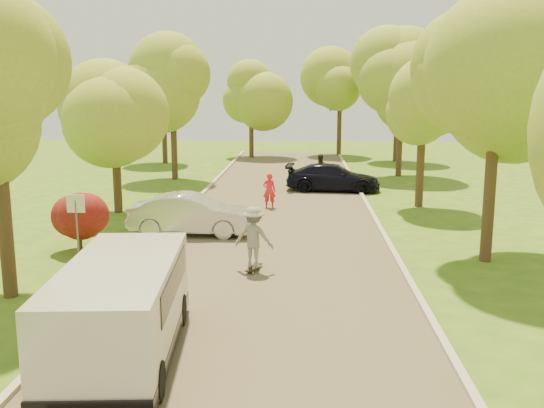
% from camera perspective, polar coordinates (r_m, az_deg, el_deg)
% --- Properties ---
extents(ground, '(100.00, 100.00, 0.00)m').
position_cam_1_polar(ground, '(14.68, -1.40, -10.41)').
color(ground, '#315F16').
rests_on(ground, ground).
extents(road, '(8.00, 60.00, 0.01)m').
position_cam_1_polar(road, '(22.31, 0.14, -2.99)').
color(road, '#4C4438').
rests_on(road, ground).
extents(curb_left, '(0.18, 60.00, 0.12)m').
position_cam_1_polar(curb_left, '(22.85, -10.07, -2.68)').
color(curb_left, '#B2AD9E').
rests_on(curb_left, ground).
extents(curb_right, '(0.18, 60.00, 0.12)m').
position_cam_1_polar(curb_right, '(22.48, 10.52, -2.92)').
color(curb_right, '#B2AD9E').
rests_on(curb_right, ground).
extents(street_sign, '(0.55, 0.06, 2.17)m').
position_cam_1_polar(street_sign, '(19.30, -17.94, -0.94)').
color(street_sign, '#59595E').
rests_on(street_sign, ground).
extents(red_shrub, '(1.70, 1.70, 1.95)m').
position_cam_1_polar(red_shrub, '(20.94, -17.71, -1.35)').
color(red_shrub, '#382619').
rests_on(red_shrub, ground).
extents(tree_l_mida, '(4.71, 4.60, 7.39)m').
position_cam_1_polar(tree_l_mida, '(16.39, -24.05, 9.40)').
color(tree_l_mida, '#382619').
rests_on(tree_l_mida, ground).
extents(tree_l_midb, '(4.30, 4.20, 6.62)m').
position_cam_1_polar(tree_l_midb, '(26.84, -14.30, 8.88)').
color(tree_l_midb, '#382619').
rests_on(tree_l_midb, ground).
extents(tree_l_far, '(4.92, 4.80, 7.79)m').
position_cam_1_polar(tree_l_far, '(36.42, -9.03, 10.86)').
color(tree_l_far, '#382619').
rests_on(tree_l_far, ground).
extents(tree_r_mida, '(5.13, 5.00, 7.95)m').
position_cam_1_polar(tree_r_mida, '(19.59, 21.05, 10.74)').
color(tree_r_mida, '#382619').
rests_on(tree_r_mida, ground).
extents(tree_r_midb, '(4.51, 4.40, 7.01)m').
position_cam_1_polar(tree_r_midb, '(28.21, 14.46, 9.55)').
color(tree_r_midb, '#382619').
rests_on(tree_r_midb, ground).
extents(tree_r_far, '(5.33, 5.20, 8.34)m').
position_cam_1_polar(tree_r_far, '(38.16, 12.48, 11.28)').
color(tree_r_far, '#382619').
rests_on(tree_r_far, ground).
extents(tree_bg_a, '(5.12, 5.00, 7.72)m').
position_cam_1_polar(tree_bg_a, '(44.74, -9.95, 10.58)').
color(tree_bg_a, '#382619').
rests_on(tree_bg_a, ground).
extents(tree_bg_b, '(5.12, 5.00, 7.95)m').
position_cam_1_polar(tree_bg_b, '(46.21, 12.05, 10.79)').
color(tree_bg_b, '#382619').
rests_on(tree_bg_b, ground).
extents(tree_bg_c, '(4.92, 4.80, 7.33)m').
position_cam_1_polar(tree_bg_c, '(47.81, -1.72, 10.38)').
color(tree_bg_c, '#382619').
rests_on(tree_bg_c, ground).
extents(tree_bg_d, '(5.12, 5.00, 7.72)m').
position_cam_1_polar(tree_bg_d, '(49.75, 6.68, 10.67)').
color(tree_bg_d, '#382619').
rests_on(tree_bg_d, ground).
extents(minivan, '(2.48, 5.41, 1.96)m').
position_cam_1_polar(minivan, '(12.52, -13.95, -9.48)').
color(minivan, silver).
rests_on(minivan, ground).
extents(silver_sedan, '(4.65, 1.82, 1.51)m').
position_cam_1_polar(silver_sedan, '(22.56, -7.55, -0.98)').
color(silver_sedan, silver).
rests_on(silver_sedan, ground).
extents(dark_sedan, '(5.12, 2.46, 1.44)m').
position_cam_1_polar(dark_sedan, '(32.23, 5.76, 2.50)').
color(dark_sedan, black).
rests_on(dark_sedan, ground).
extents(longboard, '(0.48, 0.97, 0.11)m').
position_cam_1_polar(longboard, '(18.04, -1.71, -6.00)').
color(longboard, black).
rests_on(longboard, ground).
extents(skateboarder, '(1.30, 0.94, 1.82)m').
position_cam_1_polar(skateboarder, '(17.80, -1.72, -3.13)').
color(skateboarder, gray).
rests_on(skateboarder, longboard).
extents(person_striped, '(0.60, 0.41, 1.59)m').
position_cam_1_polar(person_striped, '(27.41, -0.26, 1.28)').
color(person_striped, red).
rests_on(person_striped, ground).
extents(person_olive, '(0.98, 0.83, 1.77)m').
position_cam_1_polar(person_olive, '(34.01, 4.50, 3.24)').
color(person_olive, '#2C301D').
rests_on(person_olive, ground).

